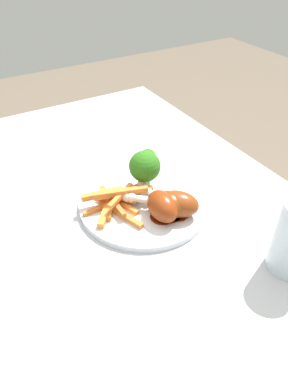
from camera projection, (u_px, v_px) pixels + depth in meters
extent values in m
cube|color=#B7B7BC|center=(132.00, 240.00, 0.63)|extent=(1.16, 0.72, 0.03)
cylinder|color=gray|center=(137.00, 194.00, 1.33)|extent=(0.06, 0.06, 0.71)
cylinder|color=silver|center=(144.00, 203.00, 0.68)|extent=(0.25, 0.25, 0.01)
cylinder|color=#8CA45F|center=(145.00, 182.00, 0.70)|extent=(0.02, 0.02, 0.03)
sphere|color=#2D6E1A|center=(145.00, 166.00, 0.68)|extent=(0.06, 0.06, 0.06)
sphere|color=#2D6E1A|center=(154.00, 166.00, 0.67)|extent=(0.02, 0.02, 0.02)
sphere|color=#2D6E1A|center=(152.00, 165.00, 0.69)|extent=(0.03, 0.03, 0.03)
sphere|color=#2D6E1A|center=(148.00, 157.00, 0.69)|extent=(0.03, 0.03, 0.03)
cube|color=orange|center=(119.00, 202.00, 0.67)|extent=(0.10, 0.04, 0.01)
cube|color=orange|center=(121.00, 195.00, 0.65)|extent=(0.05, 0.07, 0.01)
cube|color=orange|center=(124.00, 196.00, 0.67)|extent=(0.04, 0.06, 0.01)
cube|color=orange|center=(102.00, 194.00, 0.66)|extent=(0.02, 0.08, 0.01)
cube|color=orange|center=(128.00, 192.00, 0.66)|extent=(0.03, 0.10, 0.01)
cube|color=#CC6E2C|center=(113.00, 200.00, 0.66)|extent=(0.10, 0.01, 0.01)
cube|color=orange|center=(126.00, 193.00, 0.69)|extent=(0.02, 0.08, 0.01)
cube|color=orange|center=(120.00, 192.00, 0.65)|extent=(0.04, 0.10, 0.01)
cube|color=orange|center=(121.00, 194.00, 0.66)|extent=(0.04, 0.10, 0.01)
cube|color=orange|center=(109.00, 205.00, 0.66)|extent=(0.01, 0.10, 0.01)
cube|color=orange|center=(120.00, 213.00, 0.64)|extent=(0.10, 0.04, 0.01)
cube|color=orange|center=(110.00, 206.00, 0.66)|extent=(0.07, 0.05, 0.01)
cube|color=orange|center=(120.00, 202.00, 0.67)|extent=(0.03, 0.06, 0.01)
cube|color=orange|center=(118.00, 196.00, 0.66)|extent=(0.07, 0.06, 0.01)
cube|color=orange|center=(107.00, 208.00, 0.65)|extent=(0.08, 0.07, 0.01)
cylinder|color=#5D200B|center=(177.00, 213.00, 0.65)|extent=(0.04, 0.04, 0.00)
ellipsoid|color=maroon|center=(178.00, 204.00, 0.63)|extent=(0.09, 0.09, 0.05)
cylinder|color=beige|center=(143.00, 199.00, 0.65)|extent=(0.04, 0.04, 0.01)
sphere|color=silver|center=(131.00, 197.00, 0.65)|extent=(0.02, 0.02, 0.02)
cylinder|color=#611E09|center=(162.00, 216.00, 0.64)|extent=(0.04, 0.04, 0.00)
ellipsoid|color=maroon|center=(162.00, 206.00, 0.63)|extent=(0.08, 0.05, 0.05)
cylinder|color=beige|center=(147.00, 189.00, 0.67)|extent=(0.04, 0.01, 0.01)
sphere|color=silver|center=(142.00, 183.00, 0.68)|extent=(0.02, 0.02, 0.02)
cylinder|color=#511F09|center=(167.00, 213.00, 0.65)|extent=(0.05, 0.05, 0.00)
ellipsoid|color=brown|center=(168.00, 203.00, 0.64)|extent=(0.09, 0.09, 0.05)
cylinder|color=beige|center=(138.00, 199.00, 0.65)|extent=(0.04, 0.04, 0.01)
sphere|color=silver|center=(127.00, 197.00, 0.65)|extent=(0.02, 0.02, 0.02)
cube|color=silver|center=(142.00, 352.00, 0.45)|extent=(0.13, 0.16, 0.00)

